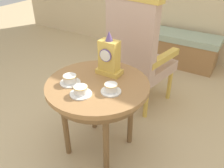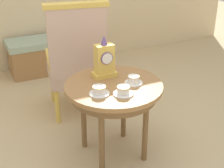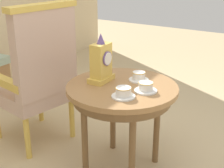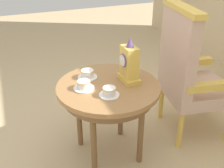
# 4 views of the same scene
# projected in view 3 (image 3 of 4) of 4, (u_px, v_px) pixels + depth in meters

# --- Properties ---
(side_table) EXTENTS (0.75, 0.75, 0.64)m
(side_table) POSITION_uv_depth(u_px,v_px,m) (122.00, 96.00, 2.26)
(side_table) COLOR #9E7042
(side_table) RESTS_ON ground
(teacup_left) EXTENTS (0.15, 0.15, 0.06)m
(teacup_left) POSITION_uv_depth(u_px,v_px,m) (123.00, 93.00, 2.04)
(teacup_left) COLOR white
(teacup_left) RESTS_ON side_table
(teacup_right) EXTENTS (0.15, 0.15, 0.06)m
(teacup_right) POSITION_uv_depth(u_px,v_px,m) (146.00, 87.00, 2.13)
(teacup_right) COLOR white
(teacup_right) RESTS_ON side_table
(teacup_center) EXTENTS (0.14, 0.14, 0.06)m
(teacup_center) POSITION_uv_depth(u_px,v_px,m) (139.00, 77.00, 2.31)
(teacup_center) COLOR white
(teacup_center) RESTS_ON side_table
(mantel_clock) EXTENTS (0.19, 0.11, 0.34)m
(mantel_clock) POSITION_uv_depth(u_px,v_px,m) (101.00, 63.00, 2.26)
(mantel_clock) COLOR gold
(mantel_clock) RESTS_ON side_table
(armchair) EXTENTS (0.63, 0.62, 1.14)m
(armchair) POSITION_uv_depth(u_px,v_px,m) (38.00, 74.00, 2.58)
(armchair) COLOR #CCA893
(armchair) RESTS_ON ground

